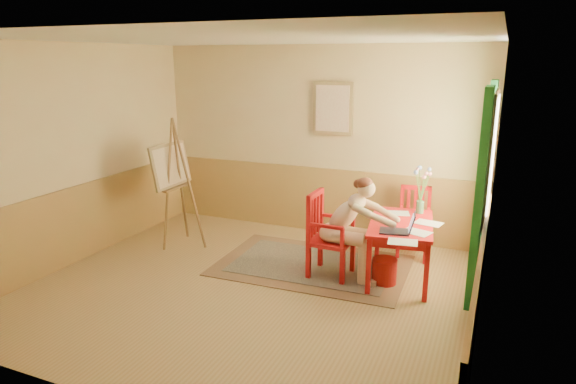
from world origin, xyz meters
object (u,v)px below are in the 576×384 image
at_px(laptop, 400,229).
at_px(easel, 173,170).
at_px(chair_back, 414,221).
at_px(figure, 351,224).
at_px(chair_left, 327,235).
at_px(table, 401,229).

distance_m(laptop, easel, 3.29).
bearing_deg(chair_back, figure, -115.92).
height_order(figure, laptop, figure).
xyz_separation_m(chair_left, figure, (0.29, -0.01, 0.18)).
xyz_separation_m(chair_back, laptop, (0.04, -1.28, 0.30)).
distance_m(figure, laptop, 0.62).
height_order(chair_left, laptop, chair_left).
bearing_deg(figure, chair_back, 64.08).
relative_size(chair_left, figure, 0.82).
distance_m(chair_left, laptop, 0.94).
height_order(table, laptop, laptop).
height_order(chair_back, easel, easel).
relative_size(chair_back, figure, 0.72).
height_order(table, chair_back, chair_back).
height_order(laptop, easel, easel).
bearing_deg(chair_left, laptop, -8.71).
height_order(table, chair_left, chair_left).
distance_m(table, laptop, 0.41).
distance_m(chair_back, laptop, 1.31).
bearing_deg(chair_back, chair_left, -126.83).
relative_size(chair_back, laptop, 2.21).
xyz_separation_m(figure, laptop, (0.60, -0.13, 0.06)).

